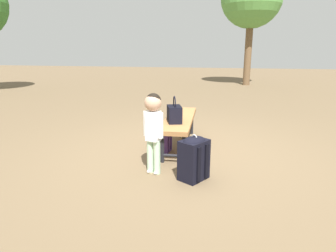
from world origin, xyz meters
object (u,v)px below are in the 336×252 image
Objects in this scene: park_bench at (179,121)px; handbag at (174,113)px; backpack_small at (165,139)px; child_standing at (153,121)px; backpack_large at (194,157)px.

handbag is (0.29, -0.02, 0.18)m from park_bench.
backpack_small is at bearing -93.70° from handbag.
park_bench is at bearing 175.30° from handbag.
handbag is 0.42m from backpack_small.
handbag reaches higher than park_bench.
park_bench reaches higher than backpack_small.
park_bench is at bearing 149.08° from backpack_small.
handbag is at bearing 172.18° from child_standing.
backpack_large is (1.14, 0.36, -0.13)m from park_bench.
handbag is 0.78m from child_standing.
backpack_large is (0.08, 0.49, -0.38)m from child_standing.
backpack_large is 1.48× the size of backpack_small.
backpack_small is at bearing -30.92° from park_bench.
handbag is 1.02× the size of backpack_small.
child_standing is 0.91m from backpack_small.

